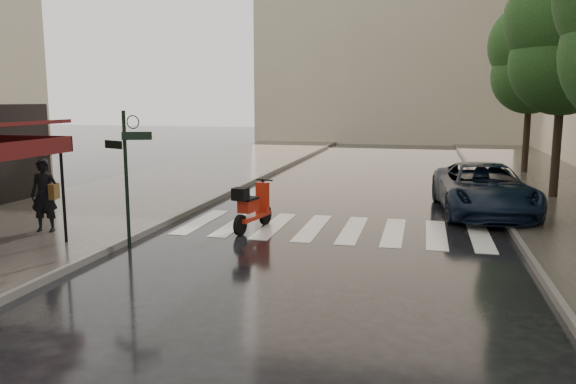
% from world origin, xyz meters
% --- Properties ---
extents(ground, '(120.00, 120.00, 0.00)m').
position_xyz_m(ground, '(0.00, 0.00, 0.00)').
color(ground, black).
rests_on(ground, ground).
extents(sidewalk_near, '(6.00, 60.00, 0.12)m').
position_xyz_m(sidewalk_near, '(-4.50, 12.00, 0.06)').
color(sidewalk_near, '#38332D').
rests_on(sidewalk_near, ground).
extents(curb_near, '(0.12, 60.00, 0.16)m').
position_xyz_m(curb_near, '(-1.45, 12.00, 0.07)').
color(curb_near, '#595651').
rests_on(curb_near, ground).
extents(curb_far, '(0.12, 60.00, 0.16)m').
position_xyz_m(curb_far, '(7.45, 12.00, 0.07)').
color(curb_far, '#595651').
rests_on(curb_far, ground).
extents(crosswalk, '(7.85, 3.20, 0.01)m').
position_xyz_m(crosswalk, '(2.98, 6.00, 0.01)').
color(crosswalk, silver).
rests_on(crosswalk, ground).
extents(signpost, '(1.17, 0.29, 3.10)m').
position_xyz_m(signpost, '(-1.19, 3.00, 1.83)').
color(signpost, black).
rests_on(signpost, ground).
extents(backdrop_building, '(22.00, 6.00, 20.00)m').
position_xyz_m(backdrop_building, '(3.00, 38.00, 10.00)').
color(backdrop_building, tan).
rests_on(backdrop_building, ground).
extents(tree_mid, '(3.80, 3.80, 8.34)m').
position_xyz_m(tree_mid, '(9.50, 12.00, 5.59)').
color(tree_mid, black).
rests_on(tree_mid, sidewalk_far).
extents(tree_far, '(3.80, 3.80, 8.16)m').
position_xyz_m(tree_far, '(9.70, 19.00, 5.46)').
color(tree_far, black).
rests_on(tree_far, sidewalk_far).
extents(pedestrian_with_umbrella, '(1.27, 1.28, 2.53)m').
position_xyz_m(pedestrian_with_umbrella, '(-3.78, 3.58, 1.80)').
color(pedestrian_with_umbrella, black).
rests_on(pedestrian_with_umbrella, sidewalk_near).
extents(scooter, '(0.71, 1.87, 1.24)m').
position_xyz_m(scooter, '(0.98, 5.37, 0.58)').
color(scooter, black).
rests_on(scooter, ground).
extents(parked_car, '(2.96, 5.57, 1.49)m').
position_xyz_m(parked_car, '(6.97, 9.01, 0.75)').
color(parked_car, black).
rests_on(parked_car, ground).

